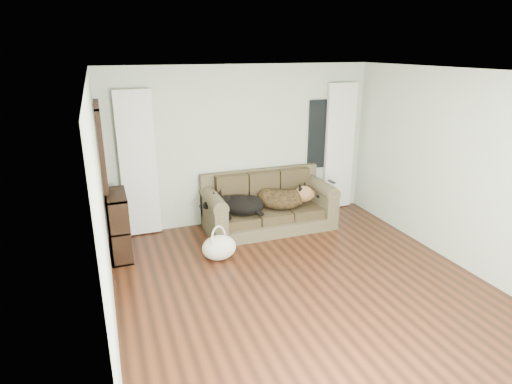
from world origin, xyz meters
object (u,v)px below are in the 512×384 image
object	(u,v)px
dog_black_lab	(238,206)
dog_shepherd	(282,200)
tote_bag	(219,249)
sofa	(269,202)
bookshelf	(118,223)

from	to	relation	value
dog_black_lab	dog_shepherd	xyz separation A→B (m)	(0.76, 0.02, 0.01)
dog_shepherd	tote_bag	bearing A→B (deg)	65.47
tote_bag	sofa	bearing A→B (deg)	36.53
dog_black_lab	bookshelf	size ratio (longest dim) A/B	0.78
dog_shepherd	tote_bag	world-z (taller)	dog_shepherd
dog_black_lab	tote_bag	bearing A→B (deg)	-89.85
tote_bag	dog_shepherd	bearing A→B (deg)	29.86
tote_bag	bookshelf	bearing A→B (deg)	154.85
dog_shepherd	dog_black_lab	bearing A→B (deg)	36.89
dog_black_lab	bookshelf	xyz separation A→B (m)	(-1.81, -0.11, 0.02)
dog_shepherd	tote_bag	distance (m)	1.51
dog_black_lab	bookshelf	bearing A→B (deg)	-140.37
sofa	bookshelf	bearing A→B (deg)	-175.40
dog_black_lab	dog_shepherd	size ratio (longest dim) A/B	0.95
sofa	dog_shepherd	world-z (taller)	sofa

